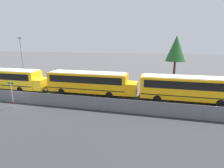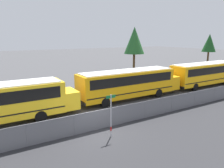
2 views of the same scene
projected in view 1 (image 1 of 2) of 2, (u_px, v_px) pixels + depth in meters
ground_plane at (20, 103)px, 20.75m from camera, size 200.00×200.00×0.00m
fence at (19, 97)px, 20.58m from camera, size 88.69×0.07×1.44m
school_bus_2 at (8, 78)px, 26.12m from camera, size 12.23×2.60×3.10m
school_bus_3 at (89, 81)px, 23.71m from camera, size 12.23×2.60×3.10m
school_bus_4 at (189, 87)px, 20.63m from camera, size 12.23×2.60×3.10m
street_sign at (12, 94)px, 18.90m from camera, size 0.70×0.09×2.91m
light_pole at (22, 56)px, 35.83m from camera, size 0.60×0.24×7.94m
tree_2 at (176, 49)px, 34.79m from camera, size 3.91×3.91×8.36m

